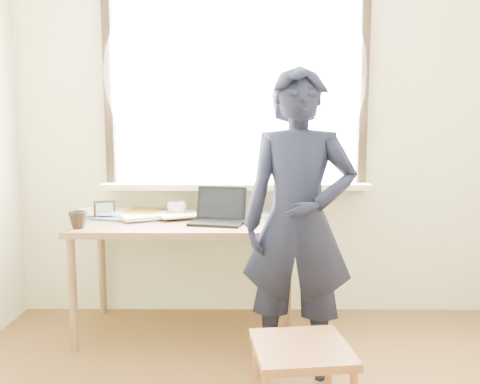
{
  "coord_description": "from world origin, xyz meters",
  "views": [
    {
      "loc": [
        -0.16,
        -1.32,
        1.3
      ],
      "look_at": [
        -0.17,
        0.95,
        1.01
      ],
      "focal_mm": 35.0,
      "sensor_mm": 36.0,
      "label": 1
    }
  ],
  "objects_px": {
    "mug_white": "(177,208)",
    "laptop": "(219,214)",
    "desk": "(185,233)",
    "person": "(298,223)",
    "mug_dark": "(78,220)",
    "work_chair": "(301,359)"
  },
  "relations": [
    {
      "from": "laptop",
      "to": "person",
      "type": "relative_size",
      "value": 0.23
    },
    {
      "from": "desk",
      "to": "mug_dark",
      "type": "bearing_deg",
      "value": -161.27
    },
    {
      "from": "desk",
      "to": "mug_dark",
      "type": "height_order",
      "value": "mug_dark"
    },
    {
      "from": "mug_dark",
      "to": "work_chair",
      "type": "height_order",
      "value": "mug_dark"
    },
    {
      "from": "mug_white",
      "to": "laptop",
      "type": "bearing_deg",
      "value": -38.54
    },
    {
      "from": "person",
      "to": "mug_white",
      "type": "bearing_deg",
      "value": 145.71
    },
    {
      "from": "mug_white",
      "to": "person",
      "type": "bearing_deg",
      "value": -43.61
    },
    {
      "from": "mug_white",
      "to": "work_chair",
      "type": "distance_m",
      "value": 1.52
    },
    {
      "from": "desk",
      "to": "mug_white",
      "type": "height_order",
      "value": "mug_white"
    },
    {
      "from": "desk",
      "to": "work_chair",
      "type": "distance_m",
      "value": 1.28
    },
    {
      "from": "desk",
      "to": "person",
      "type": "distance_m",
      "value": 0.85
    },
    {
      "from": "laptop",
      "to": "mug_white",
      "type": "height_order",
      "value": "laptop"
    },
    {
      "from": "mug_dark",
      "to": "person",
      "type": "bearing_deg",
      "value": -13.08
    },
    {
      "from": "mug_white",
      "to": "mug_dark",
      "type": "distance_m",
      "value": 0.68
    },
    {
      "from": "desk",
      "to": "laptop",
      "type": "distance_m",
      "value": 0.26
    },
    {
      "from": "mug_white",
      "to": "person",
      "type": "distance_m",
      "value": 1.03
    },
    {
      "from": "person",
      "to": "desk",
      "type": "bearing_deg",
      "value": 152.14
    },
    {
      "from": "desk",
      "to": "laptop",
      "type": "bearing_deg",
      "value": -8.72
    },
    {
      "from": "work_chair",
      "to": "person",
      "type": "relative_size",
      "value": 0.27
    },
    {
      "from": "mug_dark",
      "to": "laptop",
      "type": "bearing_deg",
      "value": 11.8
    },
    {
      "from": "laptop",
      "to": "mug_white",
      "type": "relative_size",
      "value": 2.81
    },
    {
      "from": "desk",
      "to": "work_chair",
      "type": "xyz_separation_m",
      "value": [
        0.62,
        -1.07,
        -0.31
      ]
    }
  ]
}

